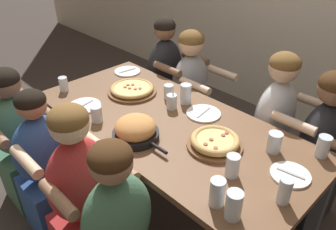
{
  "coord_description": "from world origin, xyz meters",
  "views": [
    {
      "loc": [
        1.25,
        -1.22,
        1.88
      ],
      "look_at": [
        0.0,
        0.0,
        0.8
      ],
      "focal_mm": 35.0,
      "sensor_mm": 36.0,
      "label": 1
    }
  ],
  "objects_px": {
    "empty_plate_d": "(127,71)",
    "diner_far_midright": "(272,134)",
    "drinking_glass_g": "(274,143)",
    "drinking_glass_h": "(186,95)",
    "drinking_glass_b": "(169,92)",
    "diner_far_left": "(165,86)",
    "empty_plate_b": "(85,106)",
    "drinking_glass_a": "(234,207)",
    "drinking_glass_i": "(97,115)",
    "drinking_glass_e": "(232,167)",
    "diner_far_right": "(316,156)",
    "drinking_glass_d": "(64,84)",
    "drinking_glass_j": "(217,194)",
    "drinking_glass_f": "(284,192)",
    "pizza_board_second": "(132,89)",
    "empty_plate_a": "(204,113)",
    "diner_far_midleft": "(190,97)",
    "drinking_glass_c": "(323,146)",
    "diner_near_midleft": "(48,171)",
    "empty_plate_c": "(290,175)",
    "pizza_board_main": "(215,142)",
    "diner_near_center": "(84,203)",
    "diner_near_left": "(22,144)"
  },
  "relations": [
    {
      "from": "pizza_board_main",
      "to": "pizza_board_second",
      "type": "relative_size",
      "value": 0.89
    },
    {
      "from": "drinking_glass_h",
      "to": "drinking_glass_i",
      "type": "height_order",
      "value": "drinking_glass_h"
    },
    {
      "from": "diner_near_left",
      "to": "pizza_board_second",
      "type": "bearing_deg",
      "value": -24.18
    },
    {
      "from": "drinking_glass_b",
      "to": "diner_far_left",
      "type": "bearing_deg",
      "value": 138.36
    },
    {
      "from": "drinking_glass_g",
      "to": "drinking_glass_j",
      "type": "distance_m",
      "value": 0.53
    },
    {
      "from": "diner_near_midleft",
      "to": "diner_far_right",
      "type": "xyz_separation_m",
      "value": [
        1.14,
        1.32,
        0.04
      ]
    },
    {
      "from": "drinking_glass_i",
      "to": "diner_far_left",
      "type": "bearing_deg",
      "value": 112.07
    },
    {
      "from": "empty_plate_b",
      "to": "drinking_glass_a",
      "type": "xyz_separation_m",
      "value": [
        1.28,
        -0.06,
        0.06
      ]
    },
    {
      "from": "empty_plate_a",
      "to": "diner_far_left",
      "type": "relative_size",
      "value": 0.2
    },
    {
      "from": "drinking_glass_f",
      "to": "diner_near_left",
      "type": "bearing_deg",
      "value": -161.13
    },
    {
      "from": "pizza_board_second",
      "to": "diner_far_right",
      "type": "distance_m",
      "value": 1.34
    },
    {
      "from": "empty_plate_d",
      "to": "diner_far_midright",
      "type": "distance_m",
      "value": 1.25
    },
    {
      "from": "empty_plate_a",
      "to": "diner_far_left",
      "type": "bearing_deg",
      "value": 152.15
    },
    {
      "from": "diner_near_left",
      "to": "empty_plate_b",
      "type": "bearing_deg",
      "value": -34.74
    },
    {
      "from": "drinking_glass_e",
      "to": "diner_far_left",
      "type": "distance_m",
      "value": 1.54
    },
    {
      "from": "drinking_glass_h",
      "to": "empty_plate_c",
      "type": "bearing_deg",
      "value": -10.63
    },
    {
      "from": "drinking_glass_g",
      "to": "drinking_glass_h",
      "type": "relative_size",
      "value": 0.83
    },
    {
      "from": "diner_near_midleft",
      "to": "drinking_glass_j",
      "type": "bearing_deg",
      "value": -72.55
    },
    {
      "from": "drinking_glass_h",
      "to": "drinking_glass_j",
      "type": "bearing_deg",
      "value": -38.31
    },
    {
      "from": "empty_plate_b",
      "to": "diner_far_right",
      "type": "bearing_deg",
      "value": 36.67
    },
    {
      "from": "drinking_glass_d",
      "to": "drinking_glass_j",
      "type": "height_order",
      "value": "drinking_glass_j"
    },
    {
      "from": "drinking_glass_c",
      "to": "drinking_glass_a",
      "type": "bearing_deg",
      "value": -96.72
    },
    {
      "from": "empty_plate_b",
      "to": "drinking_glass_e",
      "type": "distance_m",
      "value": 1.13
    },
    {
      "from": "pizza_board_second",
      "to": "drinking_glass_g",
      "type": "distance_m",
      "value": 1.1
    },
    {
      "from": "drinking_glass_a",
      "to": "pizza_board_second",
      "type": "bearing_deg",
      "value": 160.85
    },
    {
      "from": "diner_far_midleft",
      "to": "diner_near_center",
      "type": "bearing_deg",
      "value": 17.75
    },
    {
      "from": "empty_plate_b",
      "to": "empty_plate_c",
      "type": "relative_size",
      "value": 1.09
    },
    {
      "from": "diner_near_center",
      "to": "diner_far_left",
      "type": "bearing_deg",
      "value": 28.85
    },
    {
      "from": "drinking_glass_g",
      "to": "empty_plate_c",
      "type": "bearing_deg",
      "value": -34.96
    },
    {
      "from": "empty_plate_a",
      "to": "diner_near_midleft",
      "type": "xyz_separation_m",
      "value": [
        -0.52,
        -0.89,
        -0.28
      ]
    },
    {
      "from": "drinking_glass_g",
      "to": "diner_near_center",
      "type": "relative_size",
      "value": 0.1
    },
    {
      "from": "drinking_glass_h",
      "to": "diner_far_midleft",
      "type": "bearing_deg",
      "value": 128.41
    },
    {
      "from": "drinking_glass_f",
      "to": "drinking_glass_j",
      "type": "bearing_deg",
      "value": -131.63
    },
    {
      "from": "empty_plate_d",
      "to": "drinking_glass_a",
      "type": "bearing_deg",
      "value": -22.19
    },
    {
      "from": "drinking_glass_i",
      "to": "diner_far_midright",
      "type": "bearing_deg",
      "value": 54.2
    },
    {
      "from": "diner_near_center",
      "to": "empty_plate_a",
      "type": "bearing_deg",
      "value": -5.43
    },
    {
      "from": "drinking_glass_c",
      "to": "diner_far_right",
      "type": "relative_size",
      "value": 0.11
    },
    {
      "from": "empty_plate_d",
      "to": "drinking_glass_b",
      "type": "distance_m",
      "value": 0.57
    },
    {
      "from": "empty_plate_a",
      "to": "drinking_glass_e",
      "type": "bearing_deg",
      "value": -35.9
    },
    {
      "from": "pizza_board_second",
      "to": "drinking_glass_i",
      "type": "height_order",
      "value": "drinking_glass_i"
    },
    {
      "from": "empty_plate_b",
      "to": "drinking_glass_e",
      "type": "relative_size",
      "value": 1.79
    },
    {
      "from": "empty_plate_b",
      "to": "drinking_glass_i",
      "type": "bearing_deg",
      "value": -11.08
    },
    {
      "from": "diner_far_right",
      "to": "drinking_glass_e",
      "type": "bearing_deg",
      "value": -10.23
    },
    {
      "from": "pizza_board_main",
      "to": "diner_near_center",
      "type": "relative_size",
      "value": 0.28
    },
    {
      "from": "drinking_glass_a",
      "to": "drinking_glass_i",
      "type": "bearing_deg",
      "value": 179.18
    },
    {
      "from": "empty_plate_c",
      "to": "drinking_glass_b",
      "type": "height_order",
      "value": "drinking_glass_b"
    },
    {
      "from": "drinking_glass_h",
      "to": "diner_near_left",
      "type": "relative_size",
      "value": 0.13
    },
    {
      "from": "drinking_glass_b",
      "to": "diner_far_left",
      "type": "xyz_separation_m",
      "value": [
        -0.49,
        0.44,
        -0.28
      ]
    },
    {
      "from": "drinking_glass_c",
      "to": "empty_plate_a",
      "type": "bearing_deg",
      "value": -169.89
    },
    {
      "from": "empty_plate_c",
      "to": "drinking_glass_g",
      "type": "distance_m",
      "value": 0.21
    }
  ]
}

